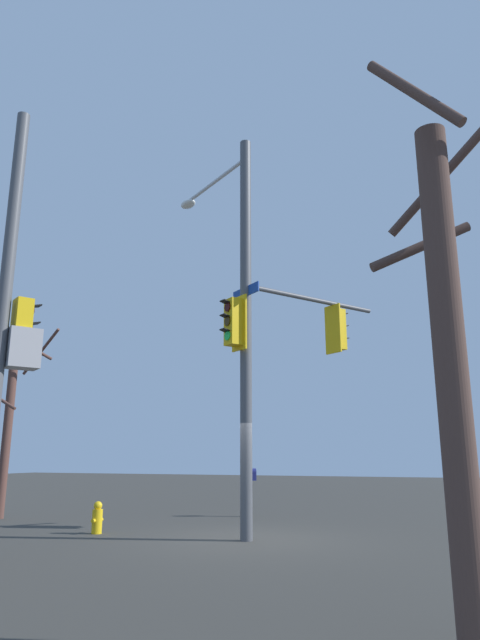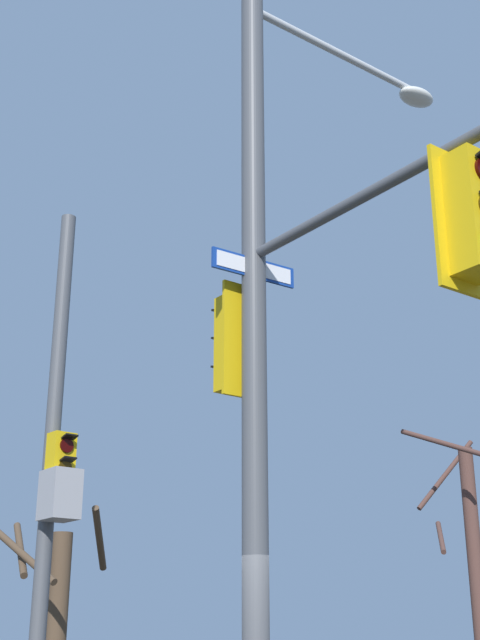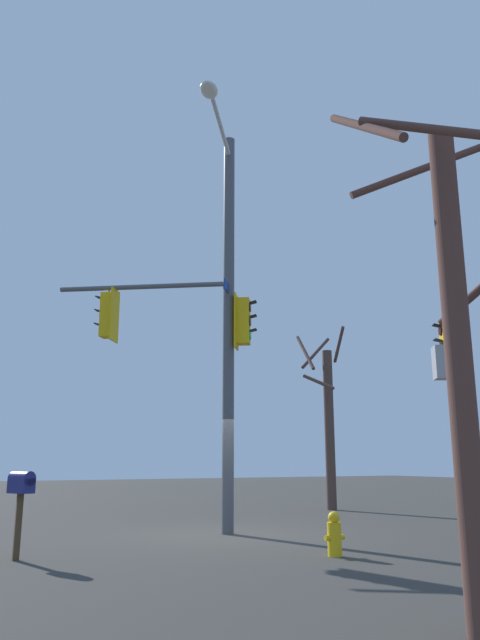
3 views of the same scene
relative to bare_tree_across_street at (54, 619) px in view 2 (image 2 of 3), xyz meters
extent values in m
cylinder|color=#4C4F54|center=(-5.74, 6.06, 2.78)|extent=(0.27, 0.27, 9.59)
cylinder|color=silver|center=(-6.59, 4.84, 7.11)|extent=(1.77, 2.50, 0.10)
ellipsoid|color=silver|center=(-7.44, 3.61, 7.03)|extent=(0.64, 0.70, 0.20)
cylinder|color=#4C4F54|center=(-7.49, 7.27, 3.73)|extent=(3.56, 2.51, 0.12)
cube|color=gold|center=(-8.20, 7.76, 3.03)|extent=(0.45, 0.47, 1.10)
cube|color=gold|center=(-8.06, 7.66, 3.03)|extent=(0.35, 0.48, 1.30)
cylinder|color=#4C4F54|center=(-8.20, 7.76, 3.66)|extent=(0.04, 0.04, 0.15)
cube|color=gold|center=(-5.45, 5.86, 2.79)|extent=(0.45, 0.47, 1.10)
cube|color=gold|center=(-5.59, 5.95, 2.79)|extent=(0.35, 0.48, 1.30)
cylinder|color=#2F0403|center=(-5.32, 5.76, 3.13)|extent=(0.15, 0.20, 0.22)
cube|color=black|center=(-5.25, 5.72, 3.25)|extent=(0.25, 0.26, 0.06)
cylinder|color=#352504|center=(-5.32, 5.76, 2.79)|extent=(0.15, 0.20, 0.22)
cube|color=black|center=(-5.25, 5.72, 2.91)|extent=(0.25, 0.26, 0.06)
cylinder|color=#19D147|center=(-5.32, 5.76, 2.45)|extent=(0.15, 0.20, 0.22)
cube|color=black|center=(-5.25, 5.72, 2.57)|extent=(0.25, 0.26, 0.06)
cube|color=navy|center=(-5.74, 6.06, 3.59)|extent=(0.68, 0.90, 0.24)
cube|color=white|center=(-5.76, 6.07, 3.59)|extent=(0.61, 0.80, 0.18)
cylinder|color=#4C4F54|center=(-1.44, 2.90, 2.20)|extent=(0.24, 0.24, 8.43)
cube|color=#99999E|center=(-1.77, 3.13, 1.69)|extent=(0.73, 0.70, 0.73)
cube|color=gold|center=(-1.72, 3.09, 2.07)|extent=(0.44, 0.46, 1.10)
cylinder|color=#2F0403|center=(-1.86, 3.18, 2.41)|extent=(0.14, 0.20, 0.22)
cube|color=black|center=(-1.93, 3.22, 2.53)|extent=(0.25, 0.26, 0.06)
cylinder|color=#352504|center=(-1.86, 3.18, 2.07)|extent=(0.14, 0.20, 0.22)
cube|color=black|center=(-1.93, 3.22, 2.19)|extent=(0.25, 0.26, 0.06)
cylinder|color=#19D147|center=(-1.86, 3.18, 1.73)|extent=(0.14, 0.20, 0.22)
cube|color=black|center=(-1.93, 3.22, 1.85)|extent=(0.25, 0.26, 0.06)
cylinder|color=#4F3B2A|center=(-0.02, -0.07, -0.24)|extent=(0.37, 0.37, 3.55)
cylinder|color=#4F3B2A|center=(0.56, 0.42, 1.20)|extent=(1.12, 1.30, 1.12)
cylinder|color=#4F3B2A|center=(0.29, 0.82, 1.11)|extent=(1.89, 0.75, 1.18)
cylinder|color=#4F3B2A|center=(-0.66, -0.30, 1.42)|extent=(0.60, 1.40, 1.06)
cylinder|color=#53352E|center=(-7.26, -2.21, 0.52)|extent=(0.27, 0.27, 5.08)
cylinder|color=#53352E|center=(-6.91, -1.47, 3.04)|extent=(1.56, 0.81, 0.76)
cylinder|color=#53352E|center=(-6.70, -2.12, 1.43)|extent=(0.28, 1.19, 0.71)
cylinder|color=#53352E|center=(-6.82, -2.71, 2.67)|extent=(1.12, 1.00, 1.45)
camera|label=1|loc=(6.22, 10.47, -0.24)|focal=31.22mm
camera|label=2|loc=(-8.45, 14.51, -0.25)|focal=48.68mm
camera|label=3|loc=(-12.00, -6.52, -0.43)|focal=33.99mm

